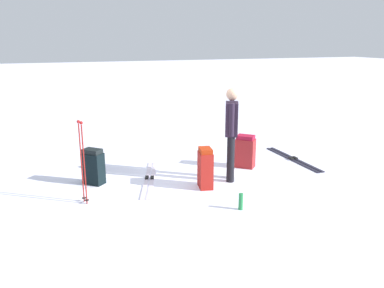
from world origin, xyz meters
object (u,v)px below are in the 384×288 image
ski_pair_far (293,159)px  thermos_bottle (241,201)px  backpack_large_dark (205,168)px  backpack_small_spare (93,167)px  skier_standing (231,130)px  ski_poles_planted_near (82,158)px  backpack_bright (245,152)px  ski_pair_near (150,179)px

ski_pair_far → thermos_bottle: bearing=130.4°
ski_pair_far → backpack_large_dark: 2.59m
backpack_small_spare → thermos_bottle: (-1.93, -1.96, -0.19)m
skier_standing → ski_poles_planted_near: (-0.15, 2.63, -0.21)m
skier_standing → thermos_bottle: (-1.26, 0.43, -0.82)m
backpack_bright → thermos_bottle: size_ratio=2.55×
backpack_small_spare → ski_pair_near: bearing=-97.3°
ski_poles_planted_near → backpack_bright: bearing=-77.3°
backpack_large_dark → backpack_small_spare: 2.01m
ski_pair_far → backpack_small_spare: size_ratio=2.94×
ski_poles_planted_near → ski_pair_far: bearing=-79.6°
ski_pair_near → thermos_bottle: 2.05m
thermos_bottle → backpack_small_spare: bearing=45.4°
skier_standing → backpack_small_spare: skier_standing is taller
backpack_small_spare → backpack_bright: bearing=-91.8°
ski_pair_near → ski_pair_far: bearing=-87.9°
ski_pair_far → backpack_large_dark: bearing=109.8°
ski_poles_planted_near → skier_standing: bearing=-86.7°
backpack_bright → backpack_small_spare: (0.10, 3.00, -0.01)m
thermos_bottle → backpack_bright: bearing=-29.6°
ski_pair_near → backpack_large_dark: 1.16m
backpack_small_spare → thermos_bottle: size_ratio=2.49×
thermos_bottle → backpack_large_dark: bearing=8.2°
ski_pair_far → backpack_large_dark: size_ratio=2.66×
ski_pair_near → thermos_bottle: thermos_bottle is taller
backpack_small_spare → ski_poles_planted_near: size_ratio=0.48×
skier_standing → thermos_bottle: skier_standing is taller
thermos_bottle → ski_poles_planted_near: bearing=63.3°
ski_pair_near → skier_standing: bearing=-111.4°
skier_standing → backpack_large_dark: skier_standing is taller
ski_pair_near → ski_pair_far: same height
ski_pair_near → backpack_large_dark: (-0.75, -0.81, 0.34)m
backpack_large_dark → thermos_bottle: 1.09m
backpack_bright → ski_poles_planted_near: 3.35m
backpack_large_dark → thermos_bottle: backpack_large_dark is taller
ski_poles_planted_near → thermos_bottle: 2.54m
backpack_small_spare → skier_standing: bearing=-105.8°
ski_pair_near → backpack_bright: backpack_bright is taller
skier_standing → thermos_bottle: 1.57m
backpack_bright → ski_poles_planted_near: ski_poles_planted_near is taller
backpack_large_dark → thermos_bottle: (-1.06, -0.15, -0.22)m
skier_standing → thermos_bottle: size_ratio=6.54×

